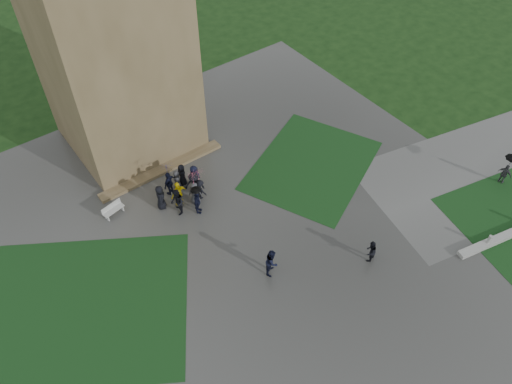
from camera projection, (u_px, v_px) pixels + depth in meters
ground at (256, 278)px, 27.87m from camera, size 120.00×120.00×0.00m
plaza at (235, 254)px, 28.97m from camera, size 34.00×34.00×0.02m
lawn_inset_left at (83, 307)px, 26.58m from camera, size 14.10×13.46×0.01m
lawn_inset_right at (312, 165)px, 34.07m from camera, size 11.12×10.15×0.01m
tower at (105, 21)px, 29.56m from camera, size 8.00×8.00×18.00m
tower_plinth at (162, 170)px, 33.61m from camera, size 9.00×0.80×0.22m
bench at (113, 210)px, 30.77m from camera, size 1.45×0.71×0.81m
visitor_cluster at (185, 187)px, 31.13m from camera, size 3.58×3.69×2.60m
pedestrian_mid at (272, 261)px, 27.49m from camera, size 1.02×0.96×1.85m
pedestrian_near at (371, 251)px, 28.16m from camera, size 0.82×0.59×1.52m
pedestrian_path at (508, 168)px, 32.00m from camera, size 0.85×0.93×2.40m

